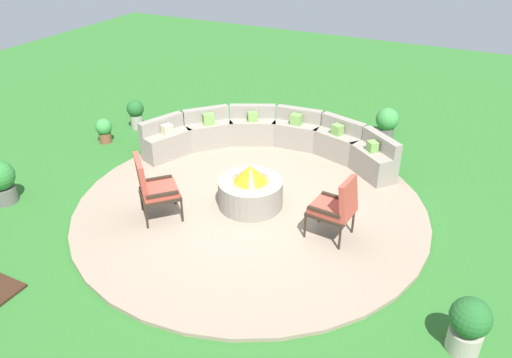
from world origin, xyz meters
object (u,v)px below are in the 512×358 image
Objects in this scene: potted_plant_3 at (136,113)px; lounge_chair_front_left at (153,187)px; potted_plant_2 at (0,180)px; lounge_chair_front_right at (336,206)px; curved_stone_bench at (271,138)px; potted_plant_4 at (104,129)px; potted_plant_1 at (387,121)px; fire_pit at (251,190)px; potted_plant_0 at (469,324)px.

lounge_chair_front_left is at bearing -47.07° from potted_plant_3.
lounge_chair_front_right is at bearing 15.33° from potted_plant_2.
lounge_chair_front_right is (2.04, -2.13, 0.22)m from curved_stone_bench.
lounge_chair_front_right reaches higher than potted_plant_4.
lounge_chair_front_right is at bearing -11.76° from potted_plant_4.
lounge_chair_front_right is 1.60× the size of potted_plant_1.
potted_plant_2 is at bearing -156.16° from fire_pit.
potted_plant_2 reaches higher than potted_plant_0.
potted_plant_0 is 7.80m from potted_plant_4.
fire_pit is 4.00m from potted_plant_4.
fire_pit is 0.98× the size of lounge_chair_front_left.
potted_plant_1 is 0.83× the size of potted_plant_2.
potted_plant_4 is (-5.19, -2.94, -0.05)m from potted_plant_1.
potted_plant_0 is at bearing -18.36° from potted_plant_4.
fire_pit is at bearing -13.06° from potted_plant_4.
potted_plant_0 is at bearing 36.66° from lounge_chair_front_left.
potted_plant_3 is at bearing 89.24° from potted_plant_2.
potted_plant_0 is at bearing -40.60° from curved_stone_bench.
potted_plant_0 is (3.51, -1.55, 0.04)m from fire_pit.
fire_pit is 1.47× the size of potted_plant_0.
lounge_chair_front_left reaches higher than curved_stone_bench.
fire_pit reaches higher than potted_plant_3.
potted_plant_3 is (-7.27, 3.34, -0.02)m from potted_plant_0.
fire_pit is 3.84m from potted_plant_0.
lounge_chair_front_left reaches higher than fire_pit.
fire_pit is 1.68× the size of potted_plant_1.
potted_plant_1 is (-0.22, 4.07, -0.25)m from lounge_chair_front_right.
potted_plant_3 is (-3.24, -0.11, -0.01)m from curved_stone_bench.
potted_plant_1 is at bearing 46.79° from curved_stone_bench.
lounge_chair_front_left is 1.71× the size of potted_plant_1.
potted_plant_4 is (-7.40, 2.46, -0.10)m from potted_plant_0.
curved_stone_bench reaches higher than potted_plant_3.
lounge_chair_front_right is 1.34× the size of potted_plant_2.
curved_stone_bench reaches higher than fire_pit.
potted_plant_3 reaches higher than potted_plant_4.
potted_plant_2 is 3.47m from potted_plant_3.
potted_plant_2 is (-3.81, -1.68, 0.07)m from fire_pit.
fire_pit is 1.55m from lounge_chair_front_right.
lounge_chair_front_right is at bearing -8.36° from fire_pit.
lounge_chair_front_left reaches higher than potted_plant_0.
potted_plant_2 is 1.45× the size of potted_plant_4.
curved_stone_bench is 4.61× the size of lounge_chair_front_right.
lounge_chair_front_right is 2.41m from potted_plant_0.
lounge_chair_front_left is 5.44m from potted_plant_1.
potted_plant_4 is at bearing 91.88° from potted_plant_2.
potted_plant_0 is at bearing 1.01° from potted_plant_2.
lounge_chair_front_right is 5.53m from potted_plant_4.
potted_plant_0 is (1.99, -1.33, -0.21)m from lounge_chair_front_right.
potted_plant_3 is at bearing -157.89° from potted_plant_1.
curved_stone_bench reaches higher than potted_plant_2.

